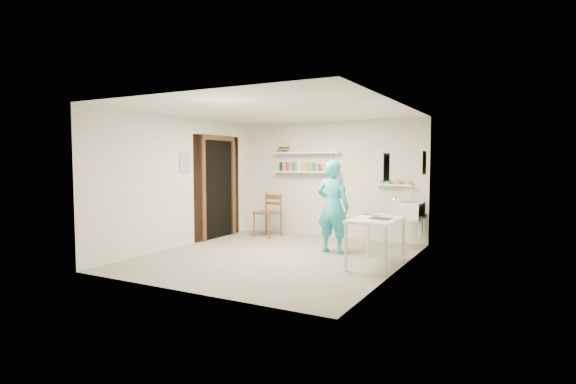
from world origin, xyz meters
The scene contains 27 objects.
floor centered at (0.00, 0.00, -0.01)m, with size 4.00×4.50×0.02m, color slate.
ceiling centered at (0.00, 0.00, 2.41)m, with size 4.00×4.50×0.02m, color silver.
wall_back centered at (0.00, 2.26, 1.20)m, with size 4.00×0.02×2.40m, color silver.
wall_front centered at (0.00, -2.26, 1.20)m, with size 4.00×0.02×2.40m, color silver.
wall_left centered at (-2.01, 0.00, 1.20)m, with size 0.02×4.50×2.40m, color silver.
wall_right centered at (2.01, 0.00, 1.20)m, with size 0.02×4.50×2.40m, color silver.
doorway_recess centered at (-1.99, 1.05, 1.00)m, with size 0.02×0.90×2.00m, color black.
corridor_box centered at (-2.70, 1.05, 1.05)m, with size 1.40×1.50×2.10m, color brown.
door_lintel centered at (-1.97, 1.05, 2.05)m, with size 0.06×1.05×0.10m, color brown.
door_jamb_near centered at (-1.97, 0.55, 1.00)m, with size 0.06×0.10×2.00m, color brown.
door_jamb_far centered at (-1.97, 1.55, 1.00)m, with size 0.06×0.10×2.00m, color brown.
shelf_lower centered at (-0.50, 2.13, 1.35)m, with size 1.50×0.22×0.03m, color white.
shelf_upper centered at (-0.50, 2.13, 1.75)m, with size 1.50×0.22×0.03m, color white.
ledge_shelf centered at (1.35, 2.17, 1.12)m, with size 0.70×0.14×0.03m, color white.
poster_left centered at (-1.99, 0.05, 1.55)m, with size 0.01×0.28×0.36m, color #334C7F.
poster_right_a centered at (1.99, 1.80, 1.55)m, with size 0.01×0.34×0.42m, color #995933.
poster_right_b centered at (1.99, -0.55, 1.50)m, with size 0.01×0.30×0.38m, color #3F724C.
belfast_sink centered at (1.75, 1.70, 0.70)m, with size 0.48×0.60×0.30m, color white.
man centered at (0.68, 0.75, 0.80)m, with size 0.58×0.38×1.60m, color #26ACC1.
wall_clock centered at (0.68, 0.97, 1.07)m, with size 0.29×0.29×0.04m, color beige.
wooden_chair centered at (-1.15, 1.63, 0.50)m, with size 0.47×0.45×1.00m, color brown.
work_table centered at (1.64, 0.15, 0.36)m, with size 0.65×1.09×0.73m, color white.
desk_lamp centered at (1.82, 0.59, 0.95)m, with size 0.14×0.14×0.14m, color white.
spray_cans centered at (-0.50, 2.13, 1.45)m, with size 1.31×0.06×0.17m.
book_stack centered at (-1.06, 2.13, 1.83)m, with size 0.26×0.14×0.14m.
ledge_pots centered at (1.35, 2.17, 1.18)m, with size 0.48×0.07×0.09m.
papers centered at (1.64, 0.15, 0.73)m, with size 0.30×0.22×0.02m.
Camera 1 is at (3.66, -6.35, 1.59)m, focal length 28.00 mm.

